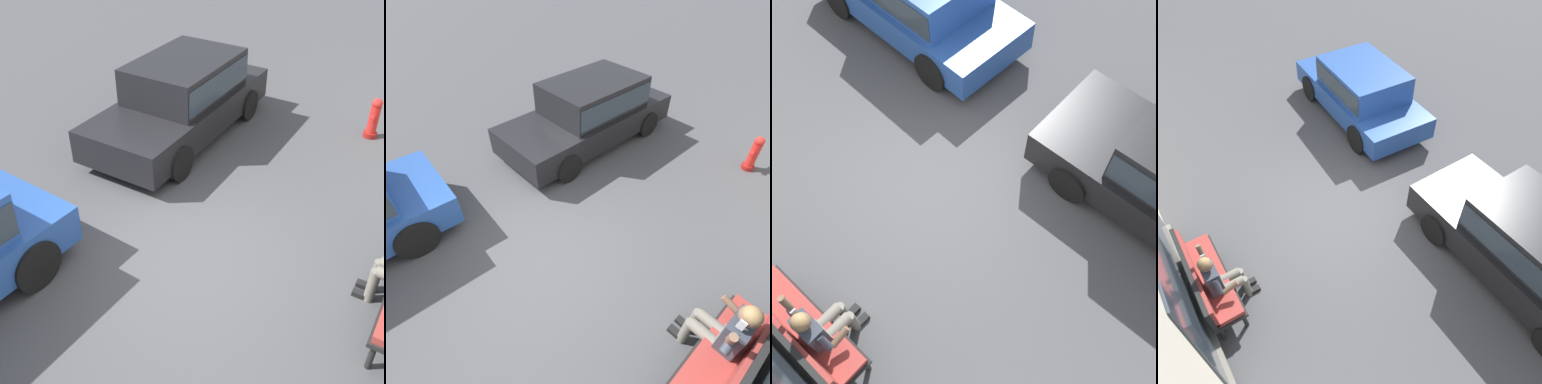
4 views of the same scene
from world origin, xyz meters
TOP-DOWN VIEW (x-y plane):
  - ground_plane at (0.00, 0.00)m, footprint 60.00×60.00m
  - parked_car_near at (-2.97, -1.95)m, footprint 4.26×1.81m
  - fire_hydrant at (-4.78, 1.27)m, footprint 0.38×0.26m

SIDE VIEW (x-z plane):
  - ground_plane at x=0.00m, z-range 0.00..0.00m
  - fire_hydrant at x=-4.78m, z-range -0.01..0.80m
  - parked_car_near at x=-2.97m, z-range 0.06..1.57m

